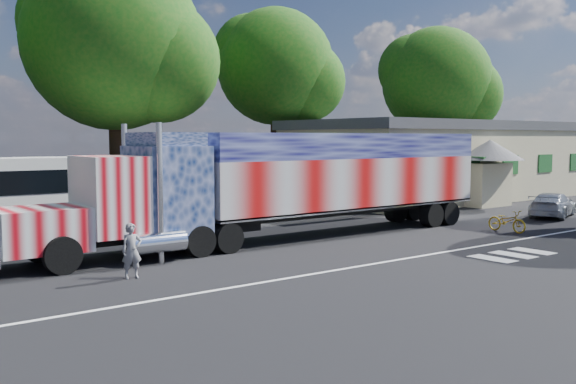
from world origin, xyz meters
TOP-DOWN VIEW (x-y plane):
  - ground at (0.00, 0.00)m, footprint 100.00×100.00m
  - lane_markings at (1.71, -3.77)m, footprint 30.00×2.67m
  - semi_truck at (0.15, 2.76)m, footprint 21.60×3.41m
  - coach_bus at (-4.62, 11.59)m, footprint 11.14×2.59m
  - hall_building at (19.92, 10.86)m, footprint 22.40×12.80m
  - parked_car at (15.25, 0.28)m, footprint 4.70×3.10m
  - woman at (-8.21, -0.21)m, footprint 0.64×0.46m
  - bicycle at (8.64, -1.44)m, footprint 0.65×1.85m
  - tree_ne_a at (10.72, 18.21)m, footprint 8.42×8.02m
  - tree_n_mid at (-1.34, 17.03)m, footprint 10.42×9.92m
  - tree_far_ne at (25.03, 15.98)m, footprint 9.11×8.68m

SIDE VIEW (x-z plane):
  - ground at x=0.00m, z-range 0.00..0.00m
  - lane_markings at x=1.71m, z-range 0.00..0.01m
  - bicycle at x=8.64m, z-range 0.00..0.97m
  - parked_car at x=15.25m, z-range 0.00..1.27m
  - woman at x=-8.21m, z-range 0.00..1.62m
  - coach_bus at x=-4.62m, z-range 0.06..3.30m
  - semi_truck at x=0.15m, z-range 0.07..4.67m
  - hall_building at x=19.92m, z-range 0.02..5.22m
  - tree_far_ne at x=25.03m, z-range 2.05..14.93m
  - tree_ne_a at x=10.72m, z-range 2.43..15.43m
  - tree_n_mid at x=-1.34m, z-range 2.20..16.64m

